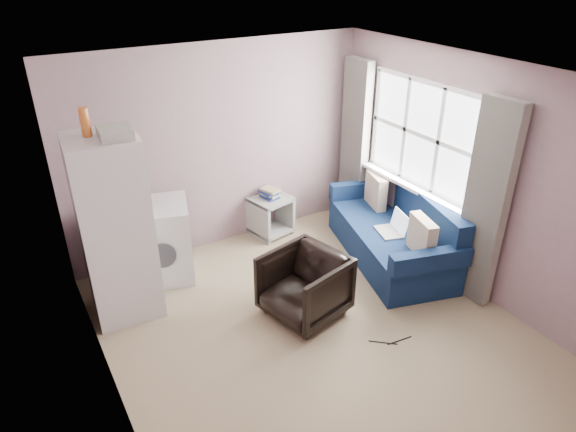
# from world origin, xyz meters

# --- Properties ---
(room) EXTENTS (3.84, 4.24, 2.54)m
(room) POSITION_xyz_m (0.02, 0.01, 1.25)
(room) COLOR #937F60
(room) RESTS_ON ground
(armchair) EXTENTS (0.84, 0.88, 0.76)m
(armchair) POSITION_xyz_m (0.05, 0.27, 0.38)
(armchair) COLOR black
(armchair) RESTS_ON ground
(fridge) EXTENTS (0.71, 0.70, 2.16)m
(fridge) POSITION_xyz_m (-1.50, 1.30, 0.96)
(fridge) COLOR silver
(fridge) RESTS_ON ground
(washing_machine) EXTENTS (0.80, 0.80, 0.91)m
(washing_machine) POSITION_xyz_m (-0.96, 1.69, 0.47)
(washing_machine) COLOR silver
(washing_machine) RESTS_ON ground
(side_table) EXTENTS (0.57, 0.57, 0.65)m
(side_table) POSITION_xyz_m (0.57, 1.94, 0.31)
(side_table) COLOR gray
(side_table) RESTS_ON ground
(sofa) EXTENTS (1.39, 2.14, 0.88)m
(sofa) POSITION_xyz_m (1.58, 0.64, 0.32)
(sofa) COLOR #0F2348
(sofa) RESTS_ON ground
(window_dressing) EXTENTS (0.17, 2.62, 2.18)m
(window_dressing) POSITION_xyz_m (1.78, 0.70, 1.11)
(window_dressing) COLOR white
(window_dressing) RESTS_ON ground
(floor_cables) EXTENTS (0.41, 0.19, 0.01)m
(floor_cables) POSITION_xyz_m (0.54, -0.54, 0.01)
(floor_cables) COLOR black
(floor_cables) RESTS_ON ground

